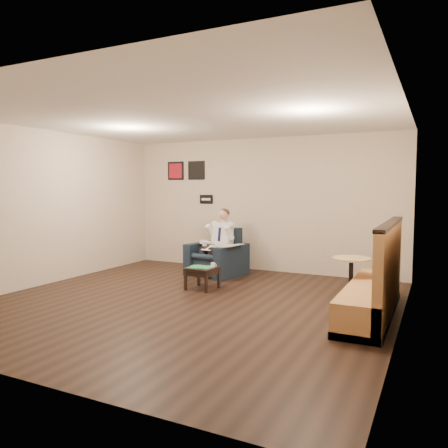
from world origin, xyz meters
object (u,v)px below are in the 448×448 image
at_px(cafe_table, 351,281).
at_px(green_folder, 200,267).
at_px(side_table, 202,278).
at_px(banquette, 371,269).
at_px(seated_man, 213,244).
at_px(coffee_mug, 213,265).
at_px(armchair, 217,252).
at_px(smartphone, 208,266).

bearing_deg(cafe_table, green_folder, -177.37).
bearing_deg(side_table, banquette, -6.89).
bearing_deg(seated_man, green_folder, -61.48).
distance_m(seated_man, banquette, 3.53).
relative_size(seated_man, side_table, 2.72).
xyz_separation_m(seated_man, coffee_mug, (0.54, -1.03, -0.21)).
xyz_separation_m(coffee_mug, banquette, (2.67, -0.44, 0.21)).
bearing_deg(armchair, smartphone, -58.60).
distance_m(armchair, banquette, 3.56).
bearing_deg(side_table, seated_man, 108.66).
xyz_separation_m(side_table, cafe_table, (2.49, 0.10, 0.16)).
xyz_separation_m(armchair, banquette, (3.19, -1.59, 0.17)).
relative_size(coffee_mug, cafe_table, 0.11).
xyz_separation_m(green_folder, coffee_mug, (0.19, 0.11, 0.04)).
bearing_deg(side_table, green_folder, -149.43).
height_order(armchair, smartphone, armchair).
bearing_deg(banquette, cafe_table, 127.57).
xyz_separation_m(side_table, coffee_mug, (0.16, 0.09, 0.23)).
relative_size(side_table, coffee_mug, 5.79).
height_order(side_table, smartphone, smartphone).
relative_size(armchair, side_table, 2.05).
relative_size(armchair, cafe_table, 1.35).
xyz_separation_m(armchair, seated_man, (-0.02, -0.12, 0.17)).
bearing_deg(green_folder, cafe_table, 2.63).
relative_size(side_table, green_folder, 1.22).
bearing_deg(armchair, banquette, -15.14).
xyz_separation_m(seated_man, cafe_table, (2.87, -1.02, -0.28)).
bearing_deg(smartphone, green_folder, -103.96).
height_order(banquette, cafe_table, banquette).
relative_size(armchair, green_folder, 2.51).
height_order(seated_man, side_table, seated_man).
distance_m(green_folder, cafe_table, 2.52).
distance_m(smartphone, cafe_table, 2.44).
xyz_separation_m(armchair, side_table, (0.36, -1.24, -0.27)).
bearing_deg(smartphone, armchair, 123.20).
bearing_deg(banquette, seated_man, 155.45).
bearing_deg(side_table, cafe_table, 2.30).
distance_m(side_table, banquette, 2.89).
height_order(armchair, green_folder, armchair).
xyz_separation_m(green_folder, cafe_table, (2.52, 0.12, -0.03)).
distance_m(seated_man, green_folder, 1.22).
relative_size(seated_man, green_folder, 3.33).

